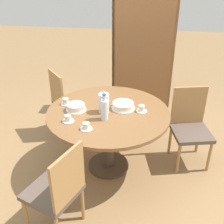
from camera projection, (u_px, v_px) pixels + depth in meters
ground_plane at (109, 166)px, 3.37m from camera, size 14.00×14.00×0.00m
dining_table at (108, 122)px, 3.07m from camera, size 1.32×1.32×0.75m
chair_a at (58, 189)px, 2.38m from camera, size 0.55×0.55×0.91m
chair_b at (190, 125)px, 3.27m from camera, size 0.50×0.50×0.91m
chair_c at (67, 101)px, 3.81m from camera, size 0.59×0.59×0.91m
bookshelf at (143, 54)px, 4.19m from camera, size 0.90×0.28×1.89m
coffee_pot at (104, 102)px, 2.94m from camera, size 0.11×0.11×0.25m
water_bottle at (104, 109)px, 2.81m from camera, size 0.07×0.07×0.29m
cake_main at (123, 106)px, 3.05m from camera, size 0.26×0.26×0.07m
cake_second at (76, 107)px, 3.01m from camera, size 0.22×0.22×0.07m
cup_a at (66, 102)px, 3.14m from camera, size 0.12×0.12×0.07m
cup_b at (86, 127)px, 2.69m from camera, size 0.12×0.12×0.07m
cup_c at (68, 119)px, 2.81m from camera, size 0.12×0.12×0.07m
cup_d at (142, 109)px, 2.99m from camera, size 0.12×0.12×0.07m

